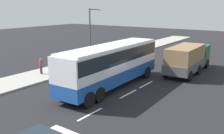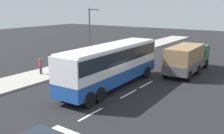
{
  "view_description": "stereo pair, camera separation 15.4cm",
  "coord_description": "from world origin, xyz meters",
  "px_view_note": "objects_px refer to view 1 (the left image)",
  "views": [
    {
      "loc": [
        -16.05,
        -11.44,
        6.64
      ],
      "look_at": [
        1.73,
        0.79,
        1.53
      ],
      "focal_mm": 41.07,
      "sensor_mm": 36.0,
      "label": 1
    },
    {
      "loc": [
        -16.14,
        -11.31,
        6.64
      ],
      "look_at": [
        1.73,
        0.79,
        1.53
      ],
      "focal_mm": 41.07,
      "sensor_mm": 36.0,
      "label": 2
    }
  ],
  "objects_px": {
    "coach_bus": "(112,62)",
    "street_lamp": "(91,32)",
    "pedestrian_near_curb": "(89,54)",
    "cargo_truck": "(188,58)",
    "pedestrian_at_crossing": "(41,65)"
  },
  "relations": [
    {
      "from": "pedestrian_at_crossing",
      "to": "pedestrian_near_curb",
      "type": "bearing_deg",
      "value": -0.15
    },
    {
      "from": "coach_bus",
      "to": "pedestrian_at_crossing",
      "type": "bearing_deg",
      "value": 94.82
    },
    {
      "from": "pedestrian_at_crossing",
      "to": "street_lamp",
      "type": "distance_m",
      "value": 7.0
    },
    {
      "from": "coach_bus",
      "to": "pedestrian_near_curb",
      "type": "distance_m",
      "value": 9.99
    },
    {
      "from": "pedestrian_at_crossing",
      "to": "street_lamp",
      "type": "xyz_separation_m",
      "value": [
        6.28,
        -1.34,
        2.8
      ]
    },
    {
      "from": "cargo_truck",
      "to": "pedestrian_at_crossing",
      "type": "height_order",
      "value": "cargo_truck"
    },
    {
      "from": "coach_bus",
      "to": "pedestrian_at_crossing",
      "type": "distance_m",
      "value": 8.03
    },
    {
      "from": "cargo_truck",
      "to": "street_lamp",
      "type": "relative_size",
      "value": 1.29
    },
    {
      "from": "pedestrian_near_curb",
      "to": "street_lamp",
      "type": "height_order",
      "value": "street_lamp"
    },
    {
      "from": "pedestrian_near_curb",
      "to": "street_lamp",
      "type": "relative_size",
      "value": 0.26
    },
    {
      "from": "coach_bus",
      "to": "street_lamp",
      "type": "distance_m",
      "value": 8.69
    },
    {
      "from": "coach_bus",
      "to": "pedestrian_near_curb",
      "type": "bearing_deg",
      "value": 49.21
    },
    {
      "from": "street_lamp",
      "to": "pedestrian_near_curb",
      "type": "bearing_deg",
      "value": 50.73
    },
    {
      "from": "cargo_truck",
      "to": "pedestrian_at_crossing",
      "type": "bearing_deg",
      "value": 127.36
    },
    {
      "from": "pedestrian_near_curb",
      "to": "coach_bus",
      "type": "bearing_deg",
      "value": 123.32
    }
  ]
}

